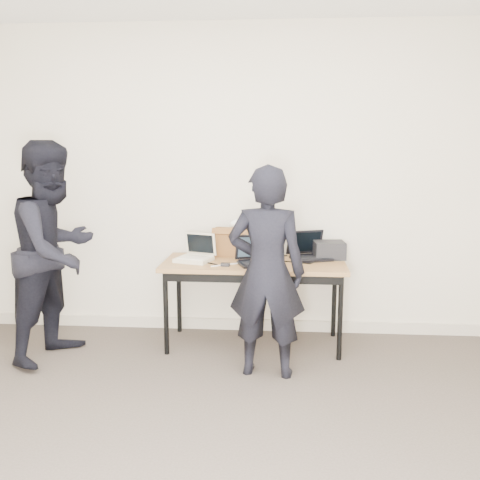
# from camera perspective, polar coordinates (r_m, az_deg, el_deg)

# --- Properties ---
(room) EXTENTS (4.60, 4.60, 2.80)m
(room) POSITION_cam_1_polar(r_m,az_deg,el_deg) (2.49, -5.11, 2.55)
(room) COLOR #443B33
(room) RESTS_ON ground
(desk) EXTENTS (1.51, 0.66, 0.72)m
(desk) POSITION_cam_1_polar(r_m,az_deg,el_deg) (4.42, 1.50, -3.12)
(desk) COLOR olive
(desk) RESTS_ON ground
(laptop_beige) EXTENTS (0.34, 0.34, 0.22)m
(laptop_beige) POSITION_cam_1_polar(r_m,az_deg,el_deg) (4.47, -4.77, -1.65)
(laptop_beige) COLOR beige
(laptop_beige) RESTS_ON desk
(laptop_center) EXTENTS (0.37, 0.37, 0.23)m
(laptop_center) POSITION_cam_1_polar(r_m,az_deg,el_deg) (4.34, 1.74, -1.87)
(laptop_center) COLOR black
(laptop_center) RESTS_ON desk
(laptop_right) EXTENTS (0.40, 0.39, 0.23)m
(laptop_right) POSITION_cam_1_polar(r_m,az_deg,el_deg) (4.57, 7.35, -1.32)
(laptop_right) COLOR black
(laptop_right) RESTS_ON desk
(leather_satchel) EXTENTS (0.38, 0.23, 0.25)m
(leather_satchel) POSITION_cam_1_polar(r_m,az_deg,el_deg) (4.62, -0.59, -0.18)
(leather_satchel) COLOR brown
(leather_satchel) RESTS_ON desk
(tissue) EXTENTS (0.13, 0.10, 0.08)m
(tissue) POSITION_cam_1_polar(r_m,az_deg,el_deg) (4.59, -0.21, 1.75)
(tissue) COLOR white
(tissue) RESTS_ON leather_satchel
(equipment_box) EXTENTS (0.27, 0.24, 0.14)m
(equipment_box) POSITION_cam_1_polar(r_m,az_deg,el_deg) (4.59, 9.50, -1.06)
(equipment_box) COLOR black
(equipment_box) RESTS_ON desk
(power_brick) EXTENTS (0.07, 0.05, 0.03)m
(power_brick) POSITION_cam_1_polar(r_m,az_deg,el_deg) (4.26, -1.57, -2.64)
(power_brick) COLOR black
(power_brick) RESTS_ON desk
(cables) EXTENTS (1.15, 0.47, 0.01)m
(cables) POSITION_cam_1_polar(r_m,az_deg,el_deg) (4.43, 2.20, -2.26)
(cables) COLOR black
(cables) RESTS_ON desk
(person_typist) EXTENTS (0.59, 0.42, 1.54)m
(person_typist) POSITION_cam_1_polar(r_m,az_deg,el_deg) (3.85, 2.85, -3.46)
(person_typist) COLOR black
(person_typist) RESTS_ON ground
(person_observer) EXTENTS (0.86, 0.99, 1.71)m
(person_observer) POSITION_cam_1_polar(r_m,az_deg,el_deg) (4.41, -19.11, -1.15)
(person_observer) COLOR black
(person_observer) RESTS_ON ground
(baseboard) EXTENTS (4.50, 0.03, 0.10)m
(baseboard) POSITION_cam_1_polar(r_m,az_deg,el_deg) (4.96, -0.61, -8.96)
(baseboard) COLOR #BBB09B
(baseboard) RESTS_ON ground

